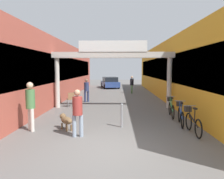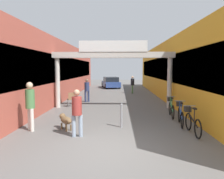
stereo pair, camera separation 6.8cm
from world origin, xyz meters
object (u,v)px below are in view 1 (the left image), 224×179
Objects in this scene: pedestrian_carrying_crate at (87,89)px; dog_on_leash at (66,120)px; pedestrian_elderly_walking at (132,83)px; bicycle_green_third at (171,108)px; bollard_post_metal at (122,115)px; pedestrian_with_dog at (78,110)px; bicycle_blue_second at (181,114)px; cafe_chair_wood_nearer at (71,98)px; parked_car_blue at (110,83)px; bicycle_black_nearest at (192,121)px; pedestrian_companion at (30,103)px.

dog_on_leash is at bearing -88.45° from pedestrian_carrying_crate.
pedestrian_elderly_walking is 10.18m from bicycle_green_third.
bollard_post_metal is at bearing -70.41° from pedestrian_carrying_crate.
bicycle_blue_second is (4.02, 1.76, -0.50)m from pedestrian_with_dog.
cafe_chair_wood_nearer reaches higher than dog_on_leash.
cafe_chair_wood_nearer is (-0.68, -2.02, -0.39)m from pedestrian_carrying_crate.
parked_car_blue is at bearing 88.73° from pedestrian_with_dog.
parked_car_blue is at bearing 93.55° from bollard_post_metal.
bollard_post_metal is 1.09× the size of cafe_chair_wood_nearer.
bicycle_green_third is (4.82, -4.61, -0.49)m from pedestrian_carrying_crate.
pedestrian_elderly_walking reaches higher than cafe_chair_wood_nearer.
bicycle_black_nearest is at bearing -4.51° from dog_on_leash.
pedestrian_companion is at bearing -170.14° from dog_on_leash.
bollard_post_metal is at bearing -140.38° from bicycle_green_third.
parked_car_blue is at bearing 102.61° from bicycle_green_third.
cafe_chair_wood_nearer is 0.21× the size of parked_car_blue.
dog_on_leash is at bearing -93.30° from parked_car_blue.
pedestrian_companion is 2.33× the size of dog_on_leash.
bicycle_green_third reaches higher than dog_on_leash.
parked_car_blue is at bearing 82.86° from pedestrian_companion.
dog_on_leash is 0.89× the size of cafe_chair_wood_nearer.
pedestrian_elderly_walking is at bearing -68.66° from parked_car_blue.
bicycle_green_third is at bearing 23.97° from pedestrian_companion.
pedestrian_carrying_crate reaches higher than bicycle_blue_second.
dog_on_leash is 2.21m from bollard_post_metal.
pedestrian_with_dog is 1.00× the size of pedestrian_elderly_walking.
pedestrian_with_dog is at bearing -140.48° from bicycle_green_third.
pedestrian_carrying_crate is at bearing 128.21° from bicycle_blue_second.
pedestrian_with_dog is 0.39× the size of parked_car_blue.
bicycle_blue_second is at bearing 10.53° from dog_on_leash.
bollard_post_metal is (1.54, 1.27, -0.45)m from pedestrian_with_dog.
pedestrian_with_dog reaches higher than cafe_chair_wood_nearer.
pedestrian_carrying_crate is 6.69m from bicycle_green_third.
pedestrian_companion reaches higher than pedestrian_elderly_walking.
pedestrian_companion is 1.91× the size of bollard_post_metal.
bicycle_blue_second is at bearing -89.16° from bicycle_green_third.
bicycle_green_third is 0.39× the size of parked_car_blue.
pedestrian_carrying_crate is at bearing 95.93° from pedestrian_with_dog.
pedestrian_carrying_crate is at bearing -122.92° from pedestrian_elderly_walking.
parked_car_blue reaches higher than bollard_post_metal.
bollard_post_metal is (-1.18, -12.12, -0.45)m from pedestrian_elderly_walking.
pedestrian_elderly_walking is 1.71× the size of bollard_post_metal.
bicycle_black_nearest reaches higher than dog_on_leash.
cafe_chair_wood_nearer is at bearing 99.93° from dog_on_leash.
pedestrian_with_dog is at bearing -84.07° from pedestrian_carrying_crate.
bicycle_green_third is at bearing -82.79° from pedestrian_elderly_walking.
parked_car_blue is at bearing 81.77° from cafe_chair_wood_nearer.
pedestrian_with_dog is 0.89× the size of pedestrian_companion.
dog_on_leash is 0.19× the size of parked_car_blue.
pedestrian_elderly_walking is 12.94m from dog_on_leash.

